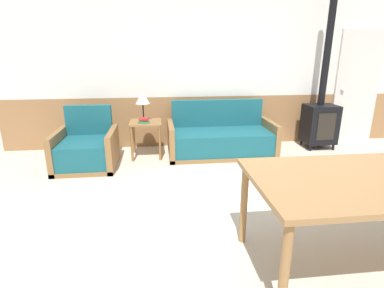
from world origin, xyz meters
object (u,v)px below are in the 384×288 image
at_px(couch, 221,139).
at_px(table_lamp, 143,98).
at_px(side_table, 146,128).
at_px(armchair, 87,150).
at_px(wood_stove, 321,114).
at_px(dining_table, 371,186).

distance_m(couch, table_lamp, 1.41).
height_order(side_table, table_lamp, table_lamp).
distance_m(armchair, wood_stove, 3.87).
xyz_separation_m(armchair, dining_table, (2.57, -2.48, 0.44)).
height_order(armchair, wood_stove, wood_stove).
bearing_deg(side_table, dining_table, -58.77).
relative_size(side_table, wood_stove, 0.23).
bearing_deg(couch, armchair, -171.14).
distance_m(armchair, side_table, 0.95).
bearing_deg(couch, side_table, 179.20).
bearing_deg(wood_stove, armchair, -173.09).
distance_m(couch, wood_stove, 1.81).
bearing_deg(armchair, couch, -3.25).
xyz_separation_m(armchair, side_table, (0.86, 0.34, 0.22)).
relative_size(couch, armchair, 2.01).
relative_size(armchair, dining_table, 0.49).
xyz_separation_m(table_lamp, wood_stove, (3.00, 0.04, -0.33)).
xyz_separation_m(side_table, table_lamp, (-0.03, 0.09, 0.46)).
relative_size(dining_table, wood_stove, 0.68).
bearing_deg(armchair, side_table, 9.40).
bearing_deg(dining_table, armchair, 135.98).
bearing_deg(table_lamp, couch, -4.71).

